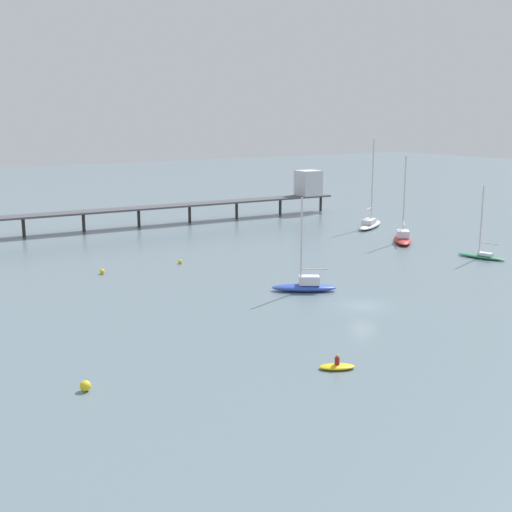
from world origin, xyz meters
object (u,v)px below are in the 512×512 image
at_px(sailboat_red, 403,237).
at_px(mooring_buoy_outer, 102,272).
at_px(mooring_buoy_mid, 180,262).
at_px(sailboat_blue, 305,285).
at_px(mooring_buoy_near, 85,386).
at_px(dinghy_yellow, 337,366).
at_px(sailboat_green, 482,254).
at_px(pier, 220,197).
at_px(sailboat_white, 370,223).

xyz_separation_m(sailboat_red, mooring_buoy_outer, (-43.70, 4.35, -0.47)).
bearing_deg(mooring_buoy_mid, sailboat_red, -7.47).
distance_m(mooring_buoy_mid, mooring_buoy_outer, 10.08).
height_order(sailboat_blue, mooring_buoy_near, sailboat_blue).
distance_m(dinghy_yellow, mooring_buoy_outer, 38.00).
distance_m(sailboat_green, mooring_buoy_outer, 47.75).
bearing_deg(sailboat_blue, mooring_buoy_outer, 129.01).
relative_size(sailboat_blue, mooring_buoy_outer, 16.69).
bearing_deg(sailboat_green, dinghy_yellow, -153.76).
relative_size(pier, sailboat_green, 8.04).
relative_size(sailboat_green, mooring_buoy_outer, 15.87).
bearing_deg(pier, sailboat_red, -69.75).
relative_size(sailboat_blue, sailboat_green, 1.05).
relative_size(sailboat_red, mooring_buoy_near, 16.67).
relative_size(sailboat_blue, mooring_buoy_near, 13.25).
distance_m(sailboat_blue, mooring_buoy_mid, 19.63).
bearing_deg(mooring_buoy_mid, sailboat_green, -27.90).
bearing_deg(sailboat_blue, mooring_buoy_near, -155.08).
xyz_separation_m(sailboat_white, dinghy_yellow, (-44.32, -45.70, -0.56)).
bearing_deg(sailboat_red, mooring_buoy_outer, 174.31).
bearing_deg(sailboat_red, sailboat_white, 68.89).
relative_size(sailboat_blue, sailboat_white, 0.69).
distance_m(sailboat_white, mooring_buoy_near, 72.86).
bearing_deg(dinghy_yellow, mooring_buoy_near, 160.45).
bearing_deg(sailboat_green, sailboat_blue, -178.31).
distance_m(sailboat_red, mooring_buoy_outer, 43.91).
relative_size(pier, sailboat_red, 6.08).
distance_m(dinghy_yellow, mooring_buoy_near, 17.77).
distance_m(sailboat_green, sailboat_white, 26.28).
xyz_separation_m(sailboat_red, mooring_buoy_near, (-56.32, -27.48, -0.39)).
distance_m(sailboat_red, sailboat_white, 13.16).
bearing_deg(mooring_buoy_near, pier, 53.59).
xyz_separation_m(pier, sailboat_white, (16.76, -20.31, -3.36)).
bearing_deg(sailboat_red, sailboat_blue, -152.94).
bearing_deg(dinghy_yellow, mooring_buoy_outer, 96.22).
relative_size(pier, sailboat_white, 5.27).
bearing_deg(sailboat_white, dinghy_yellow, -134.12).
xyz_separation_m(sailboat_blue, mooring_buoy_outer, (-15.28, 18.86, -0.39)).
relative_size(dinghy_yellow, mooring_buoy_near, 3.88).
height_order(mooring_buoy_mid, mooring_buoy_outer, mooring_buoy_outer).
height_order(dinghy_yellow, mooring_buoy_near, dinghy_yellow).
relative_size(sailboat_red, dinghy_yellow, 4.30).
bearing_deg(sailboat_blue, sailboat_white, 38.94).
height_order(dinghy_yellow, mooring_buoy_mid, dinghy_yellow).
xyz_separation_m(pier, dinghy_yellow, (-27.56, -66.01, -3.92)).
distance_m(sailboat_red, mooring_buoy_mid, 33.91).
distance_m(sailboat_blue, mooring_buoy_near, 30.78).
bearing_deg(sailboat_blue, mooring_buoy_mid, 105.37).
distance_m(sailboat_blue, sailboat_green, 28.94).
relative_size(sailboat_blue, sailboat_red, 0.79).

